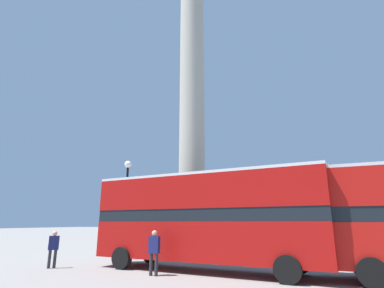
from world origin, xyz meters
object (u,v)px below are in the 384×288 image
(street_lamp, at_px, (126,200))
(equestrian_statue, at_px, (337,227))
(pedestrian_near_lamp, at_px, (53,247))
(bus_a, at_px, (205,216))
(monument_column, at_px, (192,134))
(pedestrian_by_plinth, at_px, (154,249))

(street_lamp, bearing_deg, equestrian_statue, 34.36)
(equestrian_statue, relative_size, pedestrian_near_lamp, 3.70)
(bus_a, height_order, equestrian_statue, equestrian_statue)
(street_lamp, bearing_deg, pedestrian_near_lamp, -104.99)
(bus_a, bearing_deg, monument_column, 122.52)
(equestrian_statue, xyz_separation_m, street_lamp, (-12.14, -8.30, 1.63))
(street_lamp, distance_m, pedestrian_near_lamp, 5.05)
(monument_column, relative_size, street_lamp, 4.03)
(bus_a, bearing_deg, pedestrian_by_plinth, -126.90)
(monument_column, height_order, bus_a, monument_column)
(pedestrian_near_lamp, height_order, pedestrian_by_plinth, pedestrian_by_plinth)
(equestrian_statue, bearing_deg, monument_column, -149.81)
(monument_column, distance_m, bus_a, 9.40)
(pedestrian_near_lamp, xyz_separation_m, pedestrian_by_plinth, (5.57, 0.03, 0.06))
(street_lamp, distance_m, pedestrian_by_plinth, 6.58)
(equestrian_statue, xyz_separation_m, pedestrian_by_plinth, (-7.71, -12.51, -0.81))
(street_lamp, bearing_deg, pedestrian_by_plinth, -43.52)
(bus_a, relative_size, equestrian_statue, 1.74)
(street_lamp, xyz_separation_m, pedestrian_by_plinth, (4.43, -4.21, -2.45))
(street_lamp, bearing_deg, bus_a, -21.57)
(pedestrian_near_lamp, bearing_deg, bus_a, -22.03)
(monument_column, relative_size, pedestrian_by_plinth, 13.30)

